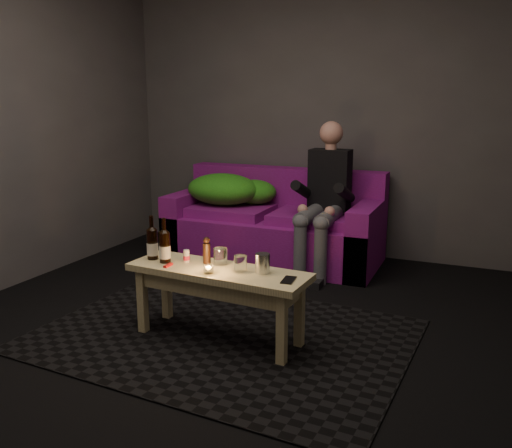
{
  "coord_description": "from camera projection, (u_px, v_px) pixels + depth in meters",
  "views": [
    {
      "loc": [
        1.37,
        -2.67,
        1.44
      ],
      "look_at": [
        -0.24,
        1.07,
        0.5
      ],
      "focal_mm": 38.0,
      "sensor_mm": 36.0,
      "label": 1
    }
  ],
  "objects": [
    {
      "name": "floor",
      "position": [
        223.0,
        345.0,
        3.24
      ],
      "size": [
        4.5,
        4.5,
        0.0
      ],
      "primitive_type": "plane",
      "color": "black",
      "rests_on": "ground"
    },
    {
      "name": "room",
      "position": [
        254.0,
        64.0,
        3.29
      ],
      "size": [
        4.5,
        4.5,
        4.5
      ],
      "color": "silver",
      "rests_on": "ground"
    },
    {
      "name": "rug",
      "position": [
        223.0,
        335.0,
        3.36
      ],
      "size": [
        2.32,
        1.75,
        0.01
      ],
      "primitive_type": "cube",
      "rotation": [
        0.0,
        0.0,
        -0.06
      ],
      "color": "black",
      "rests_on": "floor"
    },
    {
      "name": "sofa",
      "position": [
        275.0,
        228.0,
        4.94
      ],
      "size": [
        1.88,
        0.85,
        0.81
      ],
      "color": "#7E106B",
      "rests_on": "floor"
    },
    {
      "name": "green_blanket",
      "position": [
        229.0,
        190.0,
        5.04
      ],
      "size": [
        0.83,
        0.57,
        0.28
      ],
      "color": "#238418",
      "rests_on": "sofa"
    },
    {
      "name": "person",
      "position": [
        324.0,
        195.0,
        4.53
      ],
      "size": [
        0.34,
        0.78,
        1.26
      ],
      "color": "black",
      "rests_on": "sofa"
    },
    {
      "name": "coffee_table",
      "position": [
        218.0,
        281.0,
        3.24
      ],
      "size": [
        1.13,
        0.42,
        0.45
      ],
      "rotation": [
        0.0,
        0.0,
        -0.06
      ],
      "color": "tan",
      "rests_on": "rug"
    },
    {
      "name": "beer_bottle_a",
      "position": [
        152.0,
        243.0,
        3.39
      ],
      "size": [
        0.07,
        0.07,
        0.28
      ],
      "color": "black",
      "rests_on": "coffee_table"
    },
    {
      "name": "beer_bottle_b",
      "position": [
        165.0,
        246.0,
        3.32
      ],
      "size": [
        0.07,
        0.07,
        0.28
      ],
      "color": "black",
      "rests_on": "coffee_table"
    },
    {
      "name": "salt_shaker",
      "position": [
        186.0,
        256.0,
        3.34
      ],
      "size": [
        0.04,
        0.04,
        0.08
      ],
      "primitive_type": "cylinder",
      "rotation": [
        0.0,
        0.0,
        -0.21
      ],
      "color": "silver",
      "rests_on": "coffee_table"
    },
    {
      "name": "pepper_mill",
      "position": [
        207.0,
        253.0,
        3.31
      ],
      "size": [
        0.05,
        0.05,
        0.13
      ],
      "primitive_type": "cylinder",
      "rotation": [
        0.0,
        0.0,
        0.09
      ],
      "color": "black",
      "rests_on": "coffee_table"
    },
    {
      "name": "tumbler_back",
      "position": [
        220.0,
        256.0,
        3.29
      ],
      "size": [
        0.11,
        0.11,
        0.1
      ],
      "primitive_type": "cylinder",
      "rotation": [
        0.0,
        0.0,
        -0.29
      ],
      "color": "white",
      "rests_on": "coffee_table"
    },
    {
      "name": "tealight",
      "position": [
        208.0,
        269.0,
        3.13
      ],
      "size": [
        0.06,
        0.06,
        0.04
      ],
      "color": "white",
      "rests_on": "coffee_table"
    },
    {
      "name": "tumbler_front",
      "position": [
        240.0,
        264.0,
        3.15
      ],
      "size": [
        0.09,
        0.09,
        0.1
      ],
      "primitive_type": "cylinder",
      "rotation": [
        0.0,
        0.0,
        -0.23
      ],
      "color": "white",
      "rests_on": "coffee_table"
    },
    {
      "name": "steel_cup",
      "position": [
        263.0,
        263.0,
        3.12
      ],
      "size": [
        0.1,
        0.1,
        0.12
      ],
      "primitive_type": "cylinder",
      "rotation": [
        0.0,
        0.0,
        -0.28
      ],
      "color": "#AFB2B6",
      "rests_on": "coffee_table"
    },
    {
      "name": "smartphone",
      "position": [
        289.0,
        280.0,
        3.0
      ],
      "size": [
        0.08,
        0.14,
        0.01
      ],
      "primitive_type": "cube",
      "rotation": [
        0.0,
        0.0,
        0.09
      ],
      "color": "black",
      "rests_on": "coffee_table"
    },
    {
      "name": "red_lighter",
      "position": [
        168.0,
        265.0,
        3.26
      ],
      "size": [
        0.02,
        0.08,
        0.01
      ],
      "primitive_type": "cube",
      "rotation": [
        0.0,
        0.0,
        0.0
      ],
      "color": "red",
      "rests_on": "coffee_table"
    }
  ]
}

